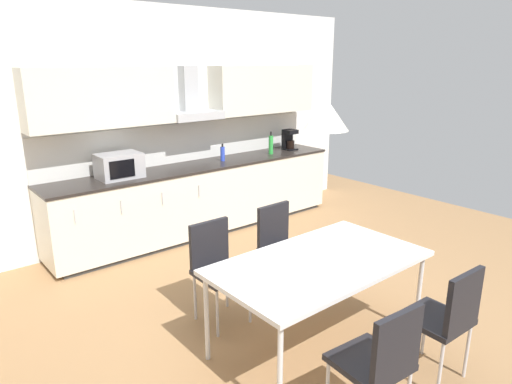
# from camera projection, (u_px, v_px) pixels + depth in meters

# --- Properties ---
(ground_plane) EXTENTS (8.68, 8.21, 0.02)m
(ground_plane) POSITION_uv_depth(u_px,v_px,m) (293.00, 328.00, 3.89)
(ground_plane) COLOR #9E754C
(wall_back) EXTENTS (6.94, 0.10, 2.84)m
(wall_back) POSITION_uv_depth(u_px,v_px,m) (137.00, 126.00, 5.56)
(wall_back) COLOR white
(wall_back) RESTS_ON ground_plane
(kitchen_counter) EXTENTS (3.98, 0.66, 0.90)m
(kitchen_counter) POSITION_uv_depth(u_px,v_px,m) (202.00, 198.00, 5.97)
(kitchen_counter) COLOR #333333
(kitchen_counter) RESTS_ON ground_plane
(backsplash_tile) EXTENTS (3.96, 0.02, 0.50)m
(backsplash_tile) POSITION_uv_depth(u_px,v_px,m) (188.00, 142.00, 6.00)
(backsplash_tile) COLOR silver
(backsplash_tile) RESTS_ON kitchen_counter
(upper_wall_cabinets) EXTENTS (3.96, 0.40, 0.65)m
(upper_wall_cabinets) POSITION_uv_depth(u_px,v_px,m) (192.00, 94.00, 5.71)
(upper_wall_cabinets) COLOR silver
(microwave) EXTENTS (0.48, 0.35, 0.28)m
(microwave) POSITION_uv_depth(u_px,v_px,m) (119.00, 166.00, 5.14)
(microwave) COLOR #ADADB2
(microwave) RESTS_ON kitchen_counter
(coffee_maker) EXTENTS (0.18, 0.19, 0.30)m
(coffee_maker) POSITION_uv_depth(u_px,v_px,m) (289.00, 140.00, 6.78)
(coffee_maker) COLOR black
(coffee_maker) RESTS_ON kitchen_counter
(bottle_green) EXTENTS (0.06, 0.06, 0.32)m
(bottle_green) POSITION_uv_depth(u_px,v_px,m) (271.00, 145.00, 6.46)
(bottle_green) COLOR green
(bottle_green) RESTS_ON kitchen_counter
(bottle_blue) EXTENTS (0.06, 0.06, 0.23)m
(bottle_blue) POSITION_uv_depth(u_px,v_px,m) (223.00, 154.00, 6.02)
(bottle_blue) COLOR blue
(bottle_blue) RESTS_ON kitchen_counter
(dining_table) EXTENTS (1.66, 0.93, 0.74)m
(dining_table) POSITION_uv_depth(u_px,v_px,m) (320.00, 265.00, 3.45)
(dining_table) COLOR white
(dining_table) RESTS_ON ground_plane
(chair_near_right) EXTENTS (0.42, 0.42, 0.87)m
(chair_near_right) POSITION_uv_depth(u_px,v_px,m) (448.00, 313.00, 3.10)
(chair_near_right) COLOR black
(chair_near_right) RESTS_ON ground_plane
(chair_far_right) EXTENTS (0.41, 0.41, 0.87)m
(chair_far_right) POSITION_uv_depth(u_px,v_px,m) (280.00, 241.00, 4.35)
(chair_far_right) COLOR black
(chair_far_right) RESTS_ON ground_plane
(chair_far_left) EXTENTS (0.40, 0.40, 0.87)m
(chair_far_left) POSITION_uv_depth(u_px,v_px,m) (216.00, 262.00, 3.90)
(chair_far_left) COLOR black
(chair_far_left) RESTS_ON ground_plane
(chair_near_left) EXTENTS (0.43, 0.43, 0.87)m
(chair_near_left) POSITION_uv_depth(u_px,v_px,m) (381.00, 357.00, 2.64)
(chair_near_left) COLOR black
(chair_near_left) RESTS_ON ground_plane
(pendant_lamp) EXTENTS (0.32, 0.32, 0.22)m
(pendant_lamp) POSITION_uv_depth(u_px,v_px,m) (326.00, 114.00, 3.14)
(pendant_lamp) COLOR silver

